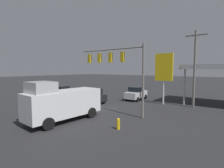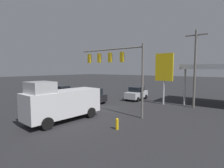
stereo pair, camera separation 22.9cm
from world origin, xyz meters
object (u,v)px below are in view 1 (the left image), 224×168
object	(u,v)px
delivery_truck	(62,102)
fire_hydrant	(118,124)
price_sign	(164,69)
sedan_waiting	(136,93)
utility_pole	(195,67)
traffic_signal_assembly	(116,63)
sedan_far	(61,92)
hatchback_crossing	(93,96)

from	to	relation	value
delivery_truck	fire_hydrant	distance (m)	5.41
price_sign	sedan_waiting	bearing A→B (deg)	-11.59
utility_pole	fire_hydrant	distance (m)	12.75
traffic_signal_assembly	sedan_far	bearing A→B (deg)	-11.28
traffic_signal_assembly	hatchback_crossing	world-z (taller)	traffic_signal_assembly
utility_pole	sedan_far	xyz separation A→B (m)	(18.17, 5.29, -3.86)
fire_hydrant	delivery_truck	bearing A→B (deg)	13.23
price_sign	fire_hydrant	size ratio (longest dim) A/B	7.46
traffic_signal_assembly	fire_hydrant	world-z (taller)	traffic_signal_assembly
sedan_waiting	sedan_far	size ratio (longest dim) A/B	1.01
traffic_signal_assembly	utility_pole	xyz separation A→B (m)	(-5.83, -7.76, -0.41)
traffic_signal_assembly	delivery_truck	size ratio (longest dim) A/B	1.13
hatchback_crossing	traffic_signal_assembly	bearing A→B (deg)	157.19
sedan_waiting	sedan_far	world-z (taller)	same
utility_pole	hatchback_crossing	size ratio (longest dim) A/B	2.35
delivery_truck	fire_hydrant	bearing A→B (deg)	106.51
utility_pole	delivery_truck	distance (m)	15.40
price_sign	delivery_truck	world-z (taller)	price_sign
price_sign	sedan_far	world-z (taller)	price_sign
delivery_truck	price_sign	bearing A→B (deg)	164.32
sedan_far	traffic_signal_assembly	bearing A→B (deg)	170.68
utility_pole	fire_hydrant	world-z (taller)	utility_pole
price_sign	utility_pole	bearing A→B (deg)	-174.69
utility_pole	price_sign	bearing A→B (deg)	5.31
traffic_signal_assembly	sedan_waiting	size ratio (longest dim) A/B	1.72
traffic_signal_assembly	fire_hydrant	distance (m)	6.90
sedan_waiting	sedan_far	bearing A→B (deg)	-63.85
delivery_truck	sedan_far	xyz separation A→B (m)	(10.30, -7.57, -0.74)
traffic_signal_assembly	fire_hydrant	bearing A→B (deg)	128.22
sedan_waiting	hatchback_crossing	bearing A→B (deg)	-34.67
price_sign	sedan_far	size ratio (longest dim) A/B	1.47
delivery_truck	sedan_waiting	distance (m)	13.48
sedan_far	fire_hydrant	size ratio (longest dim) A/B	5.07
sedan_waiting	sedan_far	xyz separation A→B (m)	(10.09, 5.89, 0.00)
price_sign	fire_hydrant	world-z (taller)	price_sign
hatchback_crossing	fire_hydrant	size ratio (longest dim) A/B	4.37
traffic_signal_assembly	price_sign	xyz separation A→B (m)	(-2.25, -7.42, -0.65)
utility_pole	price_sign	world-z (taller)	utility_pole
utility_pole	fire_hydrant	bearing A→B (deg)	76.71
sedan_waiting	sedan_far	distance (m)	11.68
traffic_signal_assembly	delivery_truck	bearing A→B (deg)	68.11
sedan_far	delivery_truck	bearing A→B (deg)	145.64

